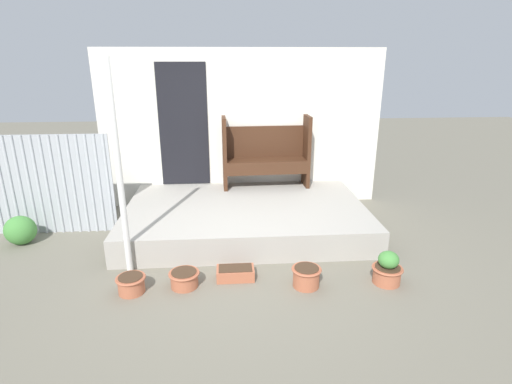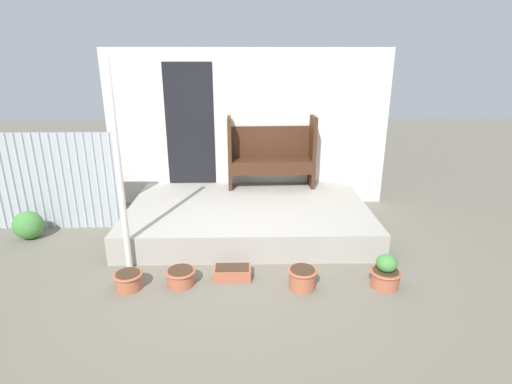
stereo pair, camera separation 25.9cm
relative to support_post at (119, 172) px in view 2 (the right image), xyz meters
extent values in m
plane|color=#706B5B|center=(1.29, 0.08, -1.23)|extent=(24.00, 24.00, 0.00)
cube|color=#A8A399|center=(1.45, 1.20, -1.05)|extent=(3.49, 2.24, 0.37)
cube|color=white|center=(1.45, 2.35, 0.07)|extent=(4.69, 0.06, 2.60)
cube|color=black|center=(0.49, 2.31, 0.15)|extent=(0.80, 0.02, 2.00)
cube|color=#ADB2B7|center=(-1.66, 1.28, -0.51)|extent=(2.42, 0.02, 1.45)
cylinder|color=silver|center=(-2.09, 1.26, -0.51)|extent=(0.04, 0.04, 1.45)
cylinder|color=silver|center=(-1.97, 1.26, -0.51)|extent=(0.04, 0.04, 1.45)
cylinder|color=silver|center=(-1.85, 1.26, -0.51)|extent=(0.04, 0.04, 1.45)
cylinder|color=silver|center=(-1.73, 1.26, -0.51)|extent=(0.04, 0.04, 1.45)
cylinder|color=silver|center=(-1.60, 1.26, -0.51)|extent=(0.04, 0.04, 1.45)
cylinder|color=silver|center=(-1.48, 1.26, -0.51)|extent=(0.04, 0.04, 1.45)
cylinder|color=silver|center=(-1.36, 1.26, -0.51)|extent=(0.04, 0.04, 1.45)
cylinder|color=silver|center=(-1.24, 1.26, -0.51)|extent=(0.04, 0.04, 1.45)
cylinder|color=silver|center=(-1.12, 1.26, -0.51)|extent=(0.04, 0.04, 1.45)
cylinder|color=silver|center=(-1.00, 1.26, -0.51)|extent=(0.04, 0.04, 1.45)
cylinder|color=silver|center=(-0.88, 1.26, -0.51)|extent=(0.04, 0.04, 1.45)
cylinder|color=silver|center=(-0.76, 1.26, -0.51)|extent=(0.04, 0.04, 1.45)
cylinder|color=silver|center=(-0.64, 1.26, -0.51)|extent=(0.04, 0.04, 1.45)
cylinder|color=silver|center=(-0.52, 1.26, -0.51)|extent=(0.04, 0.04, 1.45)
cylinder|color=white|center=(0.00, 0.00, 0.00)|extent=(0.07, 0.07, 2.47)
cube|color=#422616|center=(1.15, 2.05, -0.27)|extent=(0.07, 0.40, 1.18)
cube|color=#422616|center=(2.52, 2.09, -0.27)|extent=(0.07, 0.40, 1.18)
cube|color=#422616|center=(1.83, 2.07, -0.41)|extent=(1.32, 0.44, 0.04)
cube|color=#422616|center=(1.84, 1.88, -0.52)|extent=(1.30, 0.07, 0.17)
cube|color=#422616|center=(1.83, 2.25, -0.13)|extent=(1.30, 0.08, 0.52)
cylinder|color=#B26042|center=(0.11, -0.44, -1.14)|extent=(0.28, 0.28, 0.19)
torus|color=#B26042|center=(0.11, -0.44, -1.06)|extent=(0.33, 0.33, 0.02)
cylinder|color=#422D1E|center=(0.11, -0.44, -1.04)|extent=(0.26, 0.26, 0.01)
cylinder|color=#B26042|center=(0.68, -0.36, -1.15)|extent=(0.31, 0.31, 0.18)
torus|color=#B26042|center=(0.68, -0.36, -1.07)|extent=(0.35, 0.35, 0.02)
cylinder|color=#422D1E|center=(0.68, -0.36, -1.05)|extent=(0.28, 0.28, 0.01)
cylinder|color=#B26042|center=(2.05, -0.45, -1.12)|extent=(0.30, 0.30, 0.22)
torus|color=#B26042|center=(2.05, -0.45, -1.02)|extent=(0.34, 0.34, 0.02)
cylinder|color=#422D1E|center=(2.05, -0.45, -1.01)|extent=(0.27, 0.27, 0.01)
cylinder|color=#B26042|center=(2.98, -0.45, -1.14)|extent=(0.31, 0.31, 0.20)
torus|color=#B26042|center=(2.98, -0.45, -1.05)|extent=(0.35, 0.35, 0.02)
cylinder|color=#422D1E|center=(2.98, -0.45, -1.03)|extent=(0.28, 0.28, 0.01)
ellipsoid|color=#478C3D|center=(2.98, -0.45, -0.94)|extent=(0.23, 0.23, 0.19)
cube|color=#B26042|center=(1.26, -0.23, -1.17)|extent=(0.44, 0.24, 0.13)
cube|color=#422D1E|center=(1.26, -0.23, -1.10)|extent=(0.38, 0.20, 0.01)
ellipsoid|color=#478C3D|center=(-1.66, 0.90, -1.03)|extent=(0.41, 0.37, 0.40)
camera|label=1|loc=(1.19, -4.33, 1.23)|focal=28.00mm
camera|label=2|loc=(1.45, -4.34, 1.23)|focal=28.00mm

